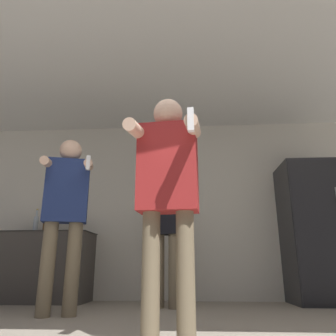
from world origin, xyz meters
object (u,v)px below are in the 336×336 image
Objects in this scene: bottle_red_label at (46,226)px; person_man_side at (66,208)px; bottle_amber_bourbon at (36,224)px; bottle_dark_rum at (54,225)px; refrigerator at (312,231)px; person_spectator_back at (166,225)px; person_woman_foreground at (168,185)px.

bottle_red_label is 0.15× the size of person_man_side.
person_man_side is (0.90, -1.28, -0.01)m from bottle_amber_bourbon.
bottle_amber_bourbon is 0.26m from bottle_dark_rum.
bottle_red_label is at bearing 178.46° from refrigerator.
bottle_red_label is at bearing 180.00° from bottle_dark_rum.
bottle_red_label is at bearing 162.02° from person_spectator_back.
bottle_dark_rum reaches higher than bottle_red_label.
person_spectator_back is (1.86, -0.56, -0.10)m from bottle_amber_bourbon.
bottle_dark_rum is at bearing 178.41° from refrigerator.
person_man_side reaches higher than bottle_amber_bourbon.
bottle_amber_bourbon is 0.22× the size of person_woman_foreground.
person_spectator_back reaches higher than person_woman_foreground.
bottle_amber_bourbon is 1.95m from person_spectator_back.
person_woman_foreground is at bearing -54.40° from bottle_dark_rum.
person_man_side is at bearing -142.99° from person_spectator_back.
bottle_dark_rum is 0.11m from bottle_red_label.
bottle_amber_bourbon is at bearing 178.52° from refrigerator.
bottle_amber_bourbon is at bearing 129.43° from person_woman_foreground.
refrigerator is 3.72m from bottle_amber_bourbon.
refrigerator is 3.46m from bottle_dark_rum.
person_woman_foreground is 0.89× the size of person_man_side.
refrigerator is 6.67× the size of bottle_red_label.
refrigerator is 1.91m from person_spectator_back.
person_woman_foreground is (2.01, -2.44, -0.08)m from bottle_amber_bourbon.
bottle_red_label is (-0.11, 0.00, -0.01)m from bottle_dark_rum.
person_woman_foreground is at bearing -85.68° from person_spectator_back.
person_man_side reaches higher than bottle_red_label.
refrigerator reaches higher than person_spectator_back.
person_man_side is 1.07× the size of person_spectator_back.
person_spectator_back is at bearing 94.32° from person_woman_foreground.
bottle_amber_bourbon is at bearing -180.00° from bottle_red_label.
bottle_amber_bourbon is 3.16m from person_woman_foreground.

